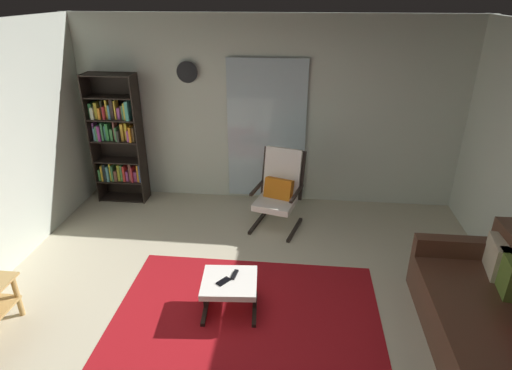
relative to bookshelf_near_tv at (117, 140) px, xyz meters
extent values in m
plane|color=beige|center=(2.11, -2.63, -0.92)|extent=(7.02, 7.02, 0.00)
cube|color=silver|center=(2.11, 0.27, 0.38)|extent=(5.60, 0.06, 2.60)
cube|color=silver|center=(2.11, 0.21, 0.13)|extent=(1.10, 0.01, 2.00)
cube|color=maroon|center=(2.14, -2.41, -0.91)|extent=(2.56, 1.93, 0.01)
cylinder|color=tan|center=(-0.02, -2.55, -0.69)|extent=(0.05, 0.05, 0.45)
cube|color=black|center=(-0.34, -0.03, 0.01)|extent=(0.02, 0.30, 1.85)
cube|color=black|center=(0.35, -0.03, 0.01)|extent=(0.02, 0.30, 1.85)
cube|color=black|center=(0.01, 0.12, 0.01)|extent=(0.70, 0.02, 1.85)
cube|color=black|center=(0.01, -0.03, -0.90)|extent=(0.67, 0.28, 0.02)
cube|color=black|center=(0.01, -0.03, -0.61)|extent=(0.67, 0.28, 0.02)
cube|color=black|center=(0.01, -0.03, -0.30)|extent=(0.67, 0.28, 0.02)
cube|color=black|center=(0.01, -0.03, 0.01)|extent=(0.67, 0.28, 0.02)
cube|color=black|center=(0.01, -0.03, 0.32)|extent=(0.67, 0.28, 0.02)
cube|color=black|center=(0.01, -0.03, 0.63)|extent=(0.67, 0.28, 0.02)
cube|color=black|center=(0.01, -0.03, 0.92)|extent=(0.67, 0.28, 0.02)
cube|color=#3A8742|center=(-0.30, -0.03, -0.52)|extent=(0.03, 0.19, 0.17)
cube|color=gold|center=(-0.25, -0.03, -0.48)|extent=(0.03, 0.23, 0.24)
cube|color=black|center=(-0.21, -0.03, -0.47)|extent=(0.04, 0.23, 0.26)
cube|color=teal|center=(-0.16, -0.04, -0.49)|extent=(0.04, 0.20, 0.23)
cube|color=gold|center=(-0.13, -0.02, -0.46)|extent=(0.02, 0.20, 0.27)
cube|color=#407D47|center=(-0.10, -0.02, -0.48)|extent=(0.03, 0.21, 0.23)
cube|color=brown|center=(-0.06, -0.03, -0.52)|extent=(0.04, 0.18, 0.16)
cube|color=#A09E29|center=(-0.01, -0.01, -0.48)|extent=(0.04, 0.19, 0.25)
cube|color=#427C3E|center=(0.03, -0.02, -0.48)|extent=(0.03, 0.18, 0.24)
cube|color=red|center=(0.07, -0.01, -0.48)|extent=(0.03, 0.23, 0.23)
cube|color=#9D4386|center=(0.11, -0.02, -0.52)|extent=(0.03, 0.18, 0.15)
cube|color=brown|center=(0.16, -0.03, -0.47)|extent=(0.04, 0.16, 0.26)
cube|color=red|center=(0.20, -0.03, -0.48)|extent=(0.02, 0.22, 0.23)
cube|color=#9C4488|center=(0.24, -0.01, -0.52)|extent=(0.04, 0.21, 0.16)
cube|color=orange|center=(0.28, -0.04, -0.47)|extent=(0.03, 0.14, 0.25)
cube|color=#3A5FA5|center=(0.31, -0.04, -0.47)|extent=(0.02, 0.16, 0.26)
cube|color=#98479B|center=(-0.30, -0.02, 0.14)|extent=(0.03, 0.12, 0.24)
cube|color=teal|center=(-0.26, -0.02, 0.11)|extent=(0.03, 0.22, 0.19)
cube|color=#3D794A|center=(-0.23, -0.03, 0.12)|extent=(0.02, 0.22, 0.22)
cube|color=#9B378B|center=(-0.20, -0.03, 0.12)|extent=(0.04, 0.22, 0.21)
cube|color=#3E8952|center=(-0.16, -0.02, 0.15)|extent=(0.02, 0.20, 0.26)
cube|color=teal|center=(-0.13, -0.01, 0.12)|extent=(0.03, 0.17, 0.20)
cube|color=#33893F|center=(-0.09, -0.03, 0.14)|extent=(0.04, 0.16, 0.24)
cube|color=#428549|center=(-0.04, -0.02, 0.10)|extent=(0.04, 0.16, 0.16)
cube|color=brown|center=(0.00, -0.03, 0.15)|extent=(0.03, 0.11, 0.27)
cube|color=#448C4F|center=(0.04, -0.03, 0.11)|extent=(0.02, 0.19, 0.19)
cube|color=#2A2C29|center=(0.08, -0.04, 0.10)|extent=(0.03, 0.22, 0.16)
cube|color=gold|center=(0.12, -0.04, 0.14)|extent=(0.04, 0.13, 0.25)
cube|color=gold|center=(0.17, -0.02, 0.14)|extent=(0.03, 0.13, 0.25)
cube|color=#9F4190|center=(0.22, -0.03, 0.10)|extent=(0.04, 0.21, 0.16)
cube|color=orange|center=(0.25, -0.04, 0.12)|extent=(0.03, 0.23, 0.21)
cube|color=brown|center=(0.29, -0.01, 0.12)|extent=(0.03, 0.23, 0.20)
cube|color=#358546|center=(-0.29, -0.01, 0.43)|extent=(0.04, 0.16, 0.21)
cube|color=beige|center=(-0.25, -0.02, 0.41)|extent=(0.04, 0.24, 0.16)
cube|color=#A69427|center=(-0.20, -0.02, 0.44)|extent=(0.04, 0.17, 0.23)
cube|color=orange|center=(-0.16, -0.03, 0.40)|extent=(0.03, 0.19, 0.16)
cube|color=#262B1C|center=(-0.13, -0.03, 0.45)|extent=(0.02, 0.13, 0.26)
cube|color=red|center=(-0.10, -0.04, 0.41)|extent=(0.03, 0.15, 0.18)
cube|color=gold|center=(-0.06, -0.02, 0.46)|extent=(0.02, 0.13, 0.26)
cube|color=teal|center=(-0.03, -0.04, 0.42)|extent=(0.03, 0.11, 0.19)
cube|color=#302422|center=(0.01, -0.01, 0.46)|extent=(0.04, 0.15, 0.27)
cube|color=gold|center=(0.06, -0.03, 0.45)|extent=(0.02, 0.13, 0.26)
cube|color=#9B448A|center=(0.10, -0.01, 0.41)|extent=(0.04, 0.15, 0.16)
cube|color=brown|center=(0.14, -0.02, 0.42)|extent=(0.03, 0.10, 0.18)
cube|color=#3B7952|center=(0.18, -0.01, 0.42)|extent=(0.03, 0.20, 0.20)
cube|color=gold|center=(0.20, -0.01, 0.44)|extent=(0.03, 0.21, 0.23)
cube|color=teal|center=(0.25, -0.04, 0.46)|extent=(0.04, 0.23, 0.26)
cube|color=#4F2F20|center=(4.25, -2.56, -0.72)|extent=(0.92, 1.89, 0.40)
cube|color=#4F2F20|center=(4.25, -1.68, -0.42)|extent=(0.92, 0.14, 0.20)
cube|color=#587128|center=(4.49, -2.20, -0.35)|extent=(0.19, 0.39, 0.34)
cube|color=beige|center=(4.49, -1.93, -0.35)|extent=(0.20, 0.40, 0.34)
cube|color=black|center=(2.57, -0.71, -0.90)|extent=(0.19, 0.59, 0.04)
cube|color=black|center=(2.63, -0.46, -0.24)|extent=(0.09, 0.18, 0.63)
cube|color=black|center=(2.57, -0.69, -0.38)|extent=(0.17, 0.51, 0.03)
cube|color=black|center=(2.06, -0.58, -0.90)|extent=(0.19, 0.59, 0.04)
cube|color=black|center=(2.13, -0.33, -0.24)|extent=(0.09, 0.18, 0.63)
cube|color=black|center=(2.07, -0.56, -0.38)|extent=(0.17, 0.51, 0.03)
cube|color=white|center=(2.31, -0.66, -0.54)|extent=(0.60, 0.63, 0.08)
cube|color=white|center=(2.38, -0.41, -0.20)|extent=(0.51, 0.30, 0.60)
cube|color=orange|center=(2.34, -0.57, -0.42)|extent=(0.40, 0.30, 0.34)
cube|color=white|center=(1.97, -2.28, -0.58)|extent=(0.56, 0.52, 0.06)
cube|color=black|center=(1.73, -2.30, -0.90)|extent=(0.08, 0.48, 0.04)
cube|color=black|center=(1.73, -2.30, -0.74)|extent=(0.04, 0.04, 0.30)
cube|color=black|center=(2.21, -2.26, -0.90)|extent=(0.08, 0.48, 0.04)
cube|color=black|center=(2.21, -2.26, -0.74)|extent=(0.04, 0.04, 0.30)
cube|color=black|center=(2.01, -2.20, -0.54)|extent=(0.06, 0.15, 0.02)
cube|color=black|center=(1.92, -2.31, -0.55)|extent=(0.14, 0.15, 0.01)
cylinder|color=silver|center=(1.03, 0.20, 0.93)|extent=(0.28, 0.02, 0.28)
cylinder|color=black|center=(1.03, 0.19, 0.93)|extent=(0.29, 0.01, 0.29)
camera|label=1|loc=(2.57, -5.51, 1.96)|focal=29.84mm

